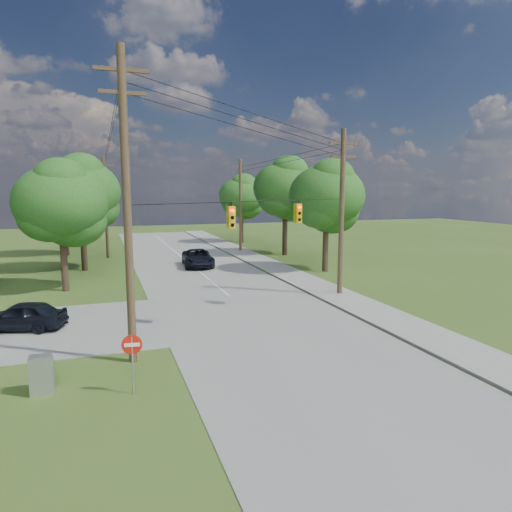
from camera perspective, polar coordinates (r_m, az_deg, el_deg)
name	(u,v)px	position (r m, az deg, el deg)	size (l,w,h in m)	color
ground	(246,352)	(19.68, -1.22, -11.85)	(140.00, 140.00, 0.00)	#38541C
main_road	(253,316)	(24.79, -0.32, -7.52)	(10.00, 100.00, 0.03)	gray
sidewalk_east	(362,305)	(27.58, 13.07, -6.01)	(2.60, 100.00, 0.12)	#9A9890
pole_sw	(127,204)	(18.04, -15.83, 6.23)	(2.00, 0.32, 12.00)	brown
pole_ne	(342,210)	(29.45, 10.66, 5.63)	(2.00, 0.32, 10.50)	brown
pole_north_e	(240,205)	(49.79, -1.96, 6.43)	(2.00, 0.32, 10.00)	brown
pole_north_w	(106,206)	(47.64, -18.26, 5.93)	(2.00, 0.32, 10.00)	brown
power_lines	(214,152)	(30.09, -5.33, 12.81)	(13.93, 29.62, 4.93)	black
traffic_signals	(267,215)	(23.52, 1.40, 5.18)	(4.91, 3.27, 1.05)	yellow
tree_w_near	(60,203)	(32.70, -23.25, 6.15)	(6.00, 6.00, 8.40)	#453222
tree_w_mid	(81,192)	(40.63, -21.06, 7.50)	(6.40, 6.40, 9.22)	#453222
tree_w_far	(64,195)	(50.72, -22.92, 7.09)	(6.00, 6.00, 8.73)	#453222
tree_e_near	(327,196)	(37.93, 8.82, 7.44)	(6.20, 6.20, 8.81)	#453222
tree_e_mid	(285,188)	(47.21, 3.69, 8.47)	(6.60, 6.60, 9.64)	#453222
tree_e_far	(242,196)	(58.18, -1.81, 7.49)	(5.80, 5.80, 8.32)	#453222
car_cross_dark	(22,316)	(24.95, -27.26, -6.65)	(1.66, 4.12, 1.40)	black
car_main_north	(198,258)	(40.52, -7.28, -0.25)	(2.49, 5.41, 1.50)	black
control_cabinet	(42,375)	(17.28, -25.22, -13.27)	(0.73, 0.53, 1.32)	#999C9F
do_not_enter_sign	(132,350)	(15.92, -15.22, -11.31)	(0.68, 0.15, 2.06)	#999C9F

